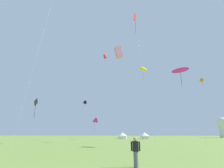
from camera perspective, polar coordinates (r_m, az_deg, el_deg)
name	(u,v)px	position (r m, az deg, el deg)	size (l,w,h in m)	color
kite_red_diamond	(136,21)	(31.41, 7.91, 20.29)	(2.00, 2.34, 22.26)	red
kite_pink_box	(119,52)	(43.89, 2.20, 10.52)	(2.36, 2.74, 23.33)	pink
kite_magenta_parafoil	(180,70)	(33.11, 21.87, 4.26)	(4.12, 2.76, 13.46)	#E02DA3
kite_magenta_delta	(94,121)	(66.86, -5.91, -12.20)	(3.75, 3.16, 8.08)	#E02DA3
kite_black_diamond	(36,103)	(61.68, -24.13, -5.83)	(2.65, 2.70, 13.39)	black
kite_black_delta	(84,103)	(64.55, -9.34, -6.14)	(2.24, 3.13, 14.09)	black
kite_red_box	(105,56)	(67.27, -2.33, 9.20)	(2.31, 3.14, 32.00)	red
kite_yellow_parafoil	(143,69)	(49.61, 10.40, 4.92)	(3.54, 3.37, 20.23)	yellow
kite_orange_diamond	(202,82)	(67.23, 27.91, 0.66)	(1.26, 2.48, 20.95)	orange
person_spectator	(136,152)	(11.12, 7.93, -21.75)	(0.57, 0.28, 1.73)	#565B66
festival_tent_center	(122,135)	(73.06, 3.52, -16.77)	(3.91, 3.91, 2.54)	white
festival_tent_right	(144,135)	(73.01, 10.78, -16.51)	(3.94, 3.94, 2.56)	white
observatory_dome	(223,126)	(112.96, 33.19, -11.73)	(6.40, 6.40, 10.80)	white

